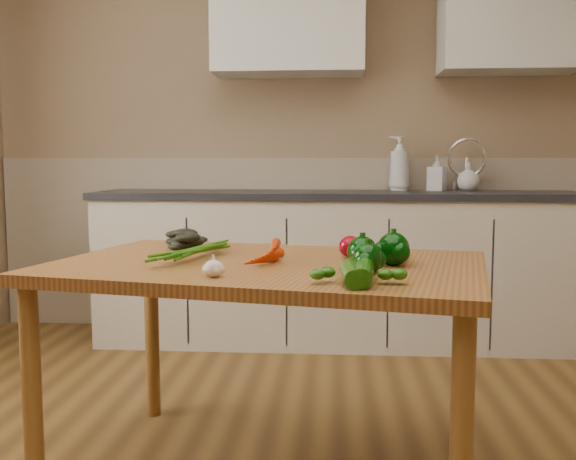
{
  "coord_description": "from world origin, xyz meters",
  "views": [
    {
      "loc": [
        0.18,
        -1.61,
        1.06
      ],
      "look_at": [
        0.01,
        0.72,
        0.82
      ],
      "focal_mm": 40.0,
      "sensor_mm": 36.0,
      "label": 1
    }
  ],
  "objects_px": {
    "pepper_b": "(393,249)",
    "leafy_greens": "(184,236)",
    "zucchini_b": "(351,274)",
    "table": "(268,286)",
    "soap_bottle_a": "(399,163)",
    "tomato_b": "(356,249)",
    "tomato_c": "(398,251)",
    "soap_bottle_b": "(437,173)",
    "soap_bottle_c": "(468,177)",
    "tomato_a": "(351,247)",
    "carrot_bunch": "(244,251)",
    "zucchini_a": "(363,273)",
    "pepper_c": "(368,258)",
    "pepper_a": "(362,252)",
    "garlic_bulb": "(213,269)"
  },
  "relations": [
    {
      "from": "table",
      "to": "tomato_b",
      "type": "xyz_separation_m",
      "value": [
        0.29,
        0.12,
        0.11
      ]
    },
    {
      "from": "carrot_bunch",
      "to": "pepper_c",
      "type": "xyz_separation_m",
      "value": [
        0.4,
        -0.21,
        0.01
      ]
    },
    {
      "from": "garlic_bulb",
      "to": "pepper_c",
      "type": "xyz_separation_m",
      "value": [
        0.44,
        0.09,
        0.02
      ]
    },
    {
      "from": "tomato_a",
      "to": "carrot_bunch",
      "type": "bearing_deg",
      "value": -161.99
    },
    {
      "from": "carrot_bunch",
      "to": "tomato_a",
      "type": "height_order",
      "value": "tomato_a"
    },
    {
      "from": "table",
      "to": "pepper_a",
      "type": "distance_m",
      "value": 0.34
    },
    {
      "from": "zucchini_a",
      "to": "zucchini_b",
      "type": "height_order",
      "value": "zucchini_a"
    },
    {
      "from": "carrot_bunch",
      "to": "garlic_bulb",
      "type": "bearing_deg",
      "value": -87.13
    },
    {
      "from": "soap_bottle_b",
      "to": "leafy_greens",
      "type": "xyz_separation_m",
      "value": [
        -1.18,
        -1.57,
        -0.22
      ]
    },
    {
      "from": "soap_bottle_c",
      "to": "zucchini_b",
      "type": "distance_m",
      "value": 2.37
    },
    {
      "from": "pepper_a",
      "to": "tomato_a",
      "type": "relative_size",
      "value": 1.16
    },
    {
      "from": "leafy_greens",
      "to": "pepper_b",
      "type": "xyz_separation_m",
      "value": [
        0.75,
        -0.34,
        0.0
      ]
    },
    {
      "from": "soap_bottle_b",
      "to": "carrot_bunch",
      "type": "distance_m",
      "value": 2.09
    },
    {
      "from": "zucchini_a",
      "to": "zucchini_b",
      "type": "distance_m",
      "value": 0.03
    },
    {
      "from": "soap_bottle_b",
      "to": "tomato_b",
      "type": "xyz_separation_m",
      "value": [
        -0.54,
        -1.75,
        -0.24
      ]
    },
    {
      "from": "soap_bottle_c",
      "to": "tomato_c",
      "type": "relative_size",
      "value": 2.2
    },
    {
      "from": "soap_bottle_c",
      "to": "tomato_a",
      "type": "bearing_deg",
      "value": -124.47
    },
    {
      "from": "pepper_c",
      "to": "tomato_a",
      "type": "relative_size",
      "value": 1.1
    },
    {
      "from": "soap_bottle_a",
      "to": "zucchini_a",
      "type": "bearing_deg",
      "value": 6.42
    },
    {
      "from": "soap_bottle_c",
      "to": "tomato_b",
      "type": "bearing_deg",
      "value": -123.89
    },
    {
      "from": "pepper_b",
      "to": "tomato_c",
      "type": "xyz_separation_m",
      "value": [
        0.02,
        0.09,
        -0.02
      ]
    },
    {
      "from": "garlic_bulb",
      "to": "zucchini_b",
      "type": "bearing_deg",
      "value": -11.54
    },
    {
      "from": "pepper_b",
      "to": "zucchini_b",
      "type": "height_order",
      "value": "pepper_b"
    },
    {
      "from": "zucchini_a",
      "to": "soap_bottle_a",
      "type": "bearing_deg",
      "value": 82.04
    },
    {
      "from": "pepper_a",
      "to": "tomato_b",
      "type": "xyz_separation_m",
      "value": [
        -0.01,
        0.19,
        -0.02
      ]
    },
    {
      "from": "soap_bottle_b",
      "to": "pepper_b",
      "type": "xyz_separation_m",
      "value": [
        -0.43,
        -1.91,
        -0.21
      ]
    },
    {
      "from": "pepper_c",
      "to": "leafy_greens",
      "type": "bearing_deg",
      "value": 143.34
    },
    {
      "from": "soap_bottle_b",
      "to": "tomato_c",
      "type": "relative_size",
      "value": 2.75
    },
    {
      "from": "zucchini_b",
      "to": "soap_bottle_a",
      "type": "bearing_deg",
      "value": 81.31
    },
    {
      "from": "soap_bottle_a",
      "to": "zucchini_b",
      "type": "bearing_deg",
      "value": 5.7
    },
    {
      "from": "table",
      "to": "pepper_b",
      "type": "bearing_deg",
      "value": 5.02
    },
    {
      "from": "zucchini_b",
      "to": "tomato_b",
      "type": "bearing_deg",
      "value": 86.76
    },
    {
      "from": "soap_bottle_a",
      "to": "zucchini_a",
      "type": "distance_m",
      "value": 2.3
    },
    {
      "from": "carrot_bunch",
      "to": "pepper_b",
      "type": "relative_size",
      "value": 2.48
    },
    {
      "from": "leafy_greens",
      "to": "garlic_bulb",
      "type": "distance_m",
      "value": 0.63
    },
    {
      "from": "carrot_bunch",
      "to": "tomato_c",
      "type": "xyz_separation_m",
      "value": [
        0.51,
        0.04,
        0.0
      ]
    },
    {
      "from": "tomato_a",
      "to": "soap_bottle_a",
      "type": "bearing_deg",
      "value": 79.24
    },
    {
      "from": "garlic_bulb",
      "to": "tomato_c",
      "type": "distance_m",
      "value": 0.65
    },
    {
      "from": "zucchini_b",
      "to": "table",
      "type": "bearing_deg",
      "value": 125.33
    },
    {
      "from": "carrot_bunch",
      "to": "garlic_bulb",
      "type": "distance_m",
      "value": 0.31
    },
    {
      "from": "pepper_a",
      "to": "pepper_b",
      "type": "xyz_separation_m",
      "value": [
        0.1,
        0.03,
        0.0
      ]
    },
    {
      "from": "pepper_b",
      "to": "leafy_greens",
      "type": "bearing_deg",
      "value": 155.8
    },
    {
      "from": "soap_bottle_a",
      "to": "soap_bottle_b",
      "type": "relative_size",
      "value": 1.54
    },
    {
      "from": "zucchini_b",
      "to": "pepper_c",
      "type": "bearing_deg",
      "value": 73.29
    },
    {
      "from": "table",
      "to": "pepper_b",
      "type": "relative_size",
      "value": 14.79
    },
    {
      "from": "tomato_b",
      "to": "soap_bottle_b",
      "type": "bearing_deg",
      "value": 72.73
    },
    {
      "from": "tomato_a",
      "to": "pepper_c",
      "type": "bearing_deg",
      "value": -82.62
    },
    {
      "from": "pepper_b",
      "to": "tomato_a",
      "type": "relative_size",
      "value": 1.27
    },
    {
      "from": "soap_bottle_a",
      "to": "zucchini_b",
      "type": "xyz_separation_m",
      "value": [
        -0.35,
        -2.27,
        -0.3
      ]
    },
    {
      "from": "tomato_b",
      "to": "tomato_c",
      "type": "xyz_separation_m",
      "value": [
        0.14,
        -0.07,
        0.01
      ]
    }
  ]
}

